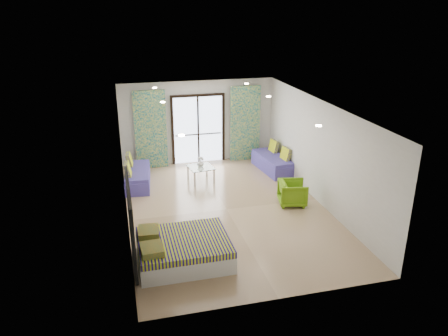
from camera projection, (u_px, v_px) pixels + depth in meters
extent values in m
cube|color=black|center=(198.00, 95.00, 13.83)|extent=(1.76, 0.08, 0.08)
cube|color=black|center=(173.00, 132.00, 14.04)|extent=(0.08, 0.08, 2.20)
cube|color=black|center=(223.00, 128.00, 14.43)|extent=(0.08, 0.08, 2.20)
cube|color=black|center=(198.00, 130.00, 14.23)|extent=(0.05, 0.06, 2.20)
cube|color=#595451|center=(198.00, 134.00, 14.31)|extent=(1.52, 0.03, 0.04)
cube|color=beige|center=(151.00, 130.00, 13.70)|extent=(1.00, 0.10, 2.50)
cube|color=beige|center=(245.00, 124.00, 14.41)|extent=(1.00, 0.10, 2.50)
cylinder|color=#FFE0B2|center=(182.00, 135.00, 8.18)|extent=(0.12, 0.12, 0.02)
cylinder|color=#FFE0B2|center=(319.00, 126.00, 8.82)|extent=(0.12, 0.12, 0.02)
cylinder|color=#FFE0B2|center=(163.00, 102.00, 10.90)|extent=(0.12, 0.12, 0.02)
cylinder|color=#FFE0B2|center=(269.00, 97.00, 11.54)|extent=(0.12, 0.12, 0.02)
cylinder|color=#FFE0B2|center=(155.00, 88.00, 12.71)|extent=(0.12, 0.12, 0.02)
cylinder|color=#FFE0B2|center=(247.00, 84.00, 13.35)|extent=(0.12, 0.12, 0.02)
cube|color=black|center=(131.00, 221.00, 8.43)|extent=(0.06, 2.10, 1.50)
cube|color=silver|center=(127.00, 195.00, 9.56)|extent=(0.02, 0.10, 0.10)
cube|color=silver|center=(184.00, 253.00, 8.97)|extent=(1.86, 1.49, 0.37)
cube|color=navy|center=(184.00, 242.00, 8.87)|extent=(1.84, 1.52, 0.14)
cube|color=#166645|center=(152.00, 249.00, 8.35)|extent=(0.44, 0.53, 0.13)
cube|color=#166645|center=(149.00, 232.00, 8.99)|extent=(0.45, 0.54, 0.13)
cube|color=#493F98|center=(138.00, 179.00, 12.71)|extent=(0.83, 1.78, 0.38)
cube|color=#493F98|center=(138.00, 171.00, 12.62)|extent=(0.82, 1.75, 0.10)
cube|color=navy|center=(128.00, 169.00, 12.14)|extent=(0.23, 0.45, 0.40)
cube|color=navy|center=(129.00, 160.00, 12.88)|extent=(0.23, 0.45, 0.40)
cube|color=#493F98|center=(272.00, 165.00, 13.81)|extent=(0.87, 1.81, 0.39)
cube|color=#493F98|center=(273.00, 157.00, 13.72)|extent=(0.85, 1.77, 0.10)
cube|color=navy|center=(286.00, 154.00, 13.37)|extent=(0.24, 0.45, 0.40)
cube|color=navy|center=(274.00, 146.00, 14.08)|extent=(0.24, 0.45, 0.40)
cylinder|color=silver|center=(195.00, 179.00, 12.59)|extent=(0.06, 0.06, 0.45)
cylinder|color=silver|center=(214.00, 176.00, 12.81)|extent=(0.06, 0.06, 0.45)
cylinder|color=silver|center=(188.00, 172.00, 13.10)|extent=(0.06, 0.06, 0.45)
cylinder|color=silver|center=(207.00, 169.00, 13.33)|extent=(0.06, 0.06, 0.45)
cube|color=#8CA59E|center=(201.00, 167.00, 12.88)|extent=(0.79, 0.79, 0.02)
sphere|color=white|center=(202.00, 159.00, 12.81)|extent=(0.08, 0.08, 0.08)
sphere|color=white|center=(200.00, 158.00, 12.83)|extent=(0.08, 0.08, 0.08)
sphere|color=white|center=(199.00, 158.00, 12.75)|extent=(0.08, 0.08, 0.08)
sphere|color=white|center=(201.00, 158.00, 12.72)|extent=(0.08, 0.08, 0.08)
imported|color=white|center=(201.00, 163.00, 12.88)|extent=(0.26, 0.27, 0.20)
imported|color=#689E14|center=(293.00, 192.00, 11.44)|extent=(0.77, 0.80, 0.71)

